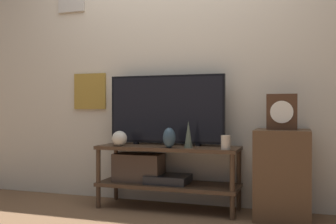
{
  "coord_description": "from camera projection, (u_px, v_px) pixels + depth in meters",
  "views": [
    {
      "loc": [
        1.06,
        -2.96,
        0.85
      ],
      "look_at": [
        -0.0,
        0.24,
        0.83
      ],
      "focal_mm": 42.0,
      "sensor_mm": 36.0,
      "label": 1
    }
  ],
  "objects": [
    {
      "name": "mantel_clock",
      "position": [
        282.0,
        112.0,
        3.04
      ],
      "size": [
        0.23,
        0.11,
        0.28
      ],
      "color": "#422819",
      "rests_on": "side_table"
    },
    {
      "name": "media_console",
      "position": [
        157.0,
        169.0,
        3.41
      ],
      "size": [
        1.22,
        0.41,
        0.54
      ],
      "color": "#422D1E",
      "rests_on": "ground_plane"
    },
    {
      "name": "wall_back",
      "position": [
        176.0,
        55.0,
        3.61
      ],
      "size": [
        6.4,
        0.08,
        2.7
      ],
      "color": "beige",
      "rests_on": "ground_plane"
    },
    {
      "name": "television",
      "position": [
        166.0,
        109.0,
        3.47
      ],
      "size": [
        1.05,
        0.05,
        0.62
      ],
      "color": "black",
      "rests_on": "media_console"
    },
    {
      "name": "side_table",
      "position": [
        282.0,
        174.0,
        3.07
      ],
      "size": [
        0.42,
        0.42,
        0.7
      ],
      "color": "#513823",
      "rests_on": "ground_plane"
    },
    {
      "name": "ground_plane",
      "position": [
        159.0,
        216.0,
        3.15
      ],
      "size": [
        12.0,
        12.0,
        0.0
      ],
      "primitive_type": "plane",
      "color": "brown"
    },
    {
      "name": "candle_jar",
      "position": [
        226.0,
        142.0,
        3.08
      ],
      "size": [
        0.07,
        0.07,
        0.11
      ],
      "color": "#C1B29E",
      "rests_on": "media_console"
    },
    {
      "name": "vase_round_glass",
      "position": [
        119.0,
        138.0,
        3.37
      ],
      "size": [
        0.13,
        0.13,
        0.13
      ],
      "color": "beige",
      "rests_on": "media_console"
    },
    {
      "name": "vase_slim_bronze",
      "position": [
        188.0,
        134.0,
        3.23
      ],
      "size": [
        0.07,
        0.07,
        0.22
      ],
      "color": "#4C5647",
      "rests_on": "media_console"
    },
    {
      "name": "vase_urn_stoneware",
      "position": [
        169.0,
        138.0,
        3.22
      ],
      "size": [
        0.1,
        0.12,
        0.17
      ],
      "color": "#2D4251",
      "rests_on": "media_console"
    }
  ]
}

